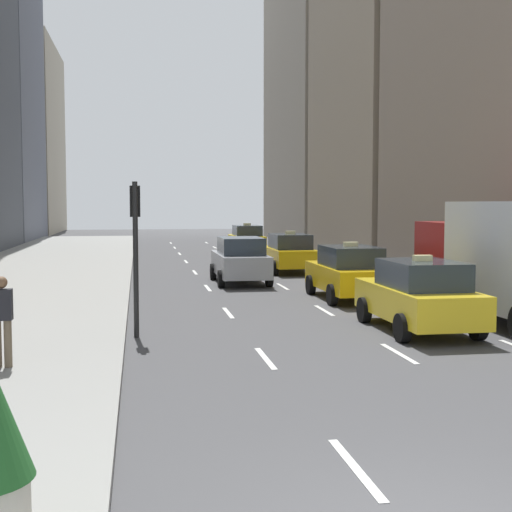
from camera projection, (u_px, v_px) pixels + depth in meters
The scene contains 9 objects.
sidewalk_left at pixel (41, 271), 31.83m from camera, with size 8.00×66.00×0.15m, color gray.
lane_markings at pixel (268, 278), 29.47m from camera, with size 5.72×56.00×0.01m.
taxi_lead at pixel (419, 295), 17.23m from camera, with size 2.02×4.40×1.87m.
taxi_second at pixel (289, 253), 32.00m from camera, with size 2.02×4.40×1.87m.
taxi_third at pixel (247, 239), 44.52m from camera, with size 2.02×4.40×1.87m.
taxi_fourth at pixel (348, 272), 22.98m from camera, with size 2.02×4.40×1.87m.
sedan_black_near at pixel (240, 260), 27.57m from camera, with size 2.02×4.46×1.80m.
pedestrian_mid_block at pixel (2, 317), 12.78m from camera, with size 0.36×0.22×1.65m.
traffic_light_pole at pixel (135, 233), 16.43m from camera, with size 0.24×0.42×3.60m.
Camera 1 is at (-2.68, -5.84, 3.10)m, focal length 50.00 mm.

